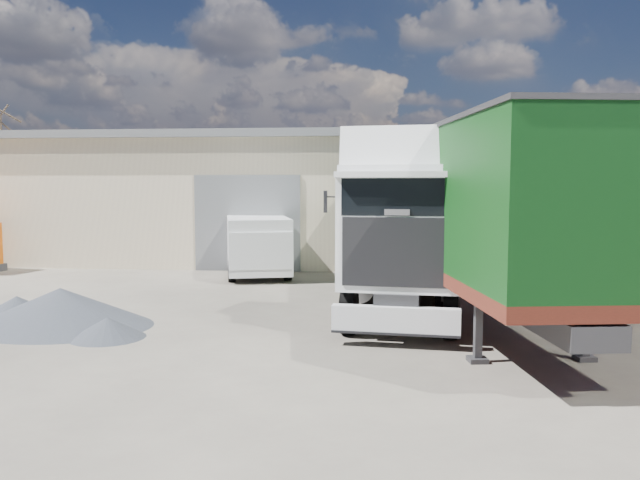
{
  "coord_description": "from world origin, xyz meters",
  "views": [
    {
      "loc": [
        2.86,
        -12.95,
        3.21
      ],
      "look_at": [
        1.38,
        3.0,
        1.8
      ],
      "focal_mm": 35.0,
      "sensor_mm": 36.0,
      "label": 1
    }
  ],
  "objects": [
    {
      "name": "tractor_unit",
      "position": [
        3.46,
        1.4,
        1.86
      ],
      "size": [
        3.19,
        6.87,
        4.43
      ],
      "rotation": [
        0.0,
        0.0,
        -0.11
      ],
      "color": "black",
      "rests_on": "ground"
    },
    {
      "name": "warehouse",
      "position": [
        -6.0,
        16.0,
        2.66
      ],
      "size": [
        30.6,
        12.6,
        5.42
      ],
      "color": "beige",
      "rests_on": "ground"
    },
    {
      "name": "ground",
      "position": [
        0.0,
        0.0,
        0.0
      ],
      "size": [
        120.0,
        120.0,
        0.0
      ],
      "primitive_type": "plane",
      "color": "black",
      "rests_on": "ground"
    },
    {
      "name": "gravel_heap",
      "position": [
        -4.4,
        0.5,
        0.41
      ],
      "size": [
        4.94,
        4.46,
        0.88
      ],
      "rotation": [
        0.0,
        0.0,
        -0.06
      ],
      "color": "#1F2229",
      "rests_on": "ground"
    },
    {
      "name": "box_trailer",
      "position": [
        5.02,
        2.84,
        2.73
      ],
      "size": [
        4.86,
        13.73,
        4.47
      ],
      "rotation": [
        0.0,
        0.0,
        0.15
      ],
      "color": "#2D2D30",
      "rests_on": "ground"
    },
    {
      "name": "panel_van",
      "position": [
        -1.45,
        9.02,
        1.08
      ],
      "size": [
        3.28,
        5.47,
        2.09
      ],
      "rotation": [
        0.0,
        0.0,
        0.25
      ],
      "color": "black",
      "rests_on": "ground"
    }
  ]
}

